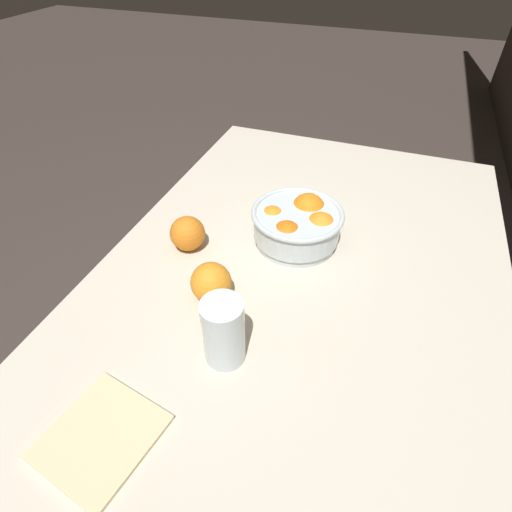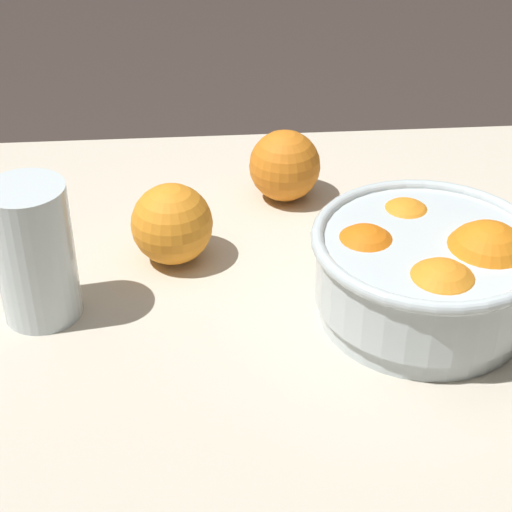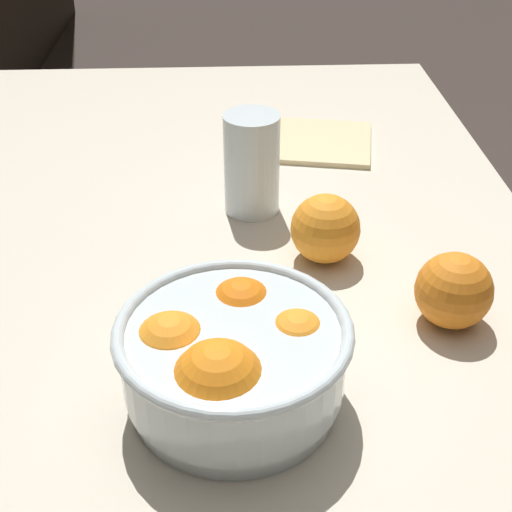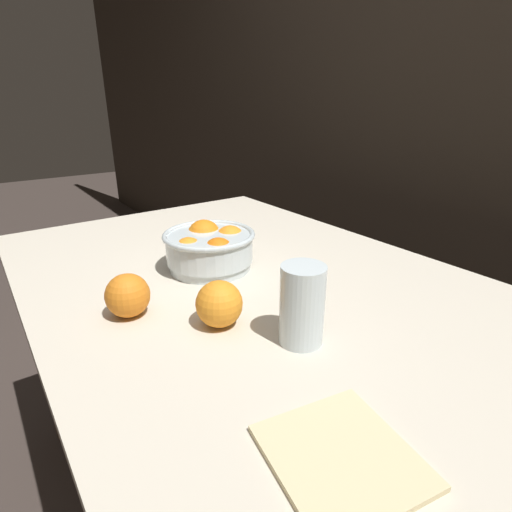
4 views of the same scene
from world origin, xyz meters
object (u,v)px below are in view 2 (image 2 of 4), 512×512
(fruit_bowl, at_px, (427,271))
(juice_glass, at_px, (36,260))
(orange_loose_near_bowl, at_px, (285,166))
(orange_loose_front, at_px, (172,224))

(fruit_bowl, xyz_separation_m, juice_glass, (0.35, -0.03, 0.01))
(fruit_bowl, bearing_deg, orange_loose_near_bowl, -65.60)
(fruit_bowl, distance_m, orange_loose_near_bowl, 0.25)
(fruit_bowl, height_order, orange_loose_near_bowl, fruit_bowl)
(orange_loose_near_bowl, bearing_deg, fruit_bowl, 114.40)
(orange_loose_near_bowl, relative_size, orange_loose_front, 0.98)
(orange_loose_near_bowl, distance_m, orange_loose_front, 0.17)
(fruit_bowl, distance_m, juice_glass, 0.36)
(juice_glass, bearing_deg, fruit_bowl, 174.80)
(orange_loose_front, bearing_deg, fruit_bowl, 153.81)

